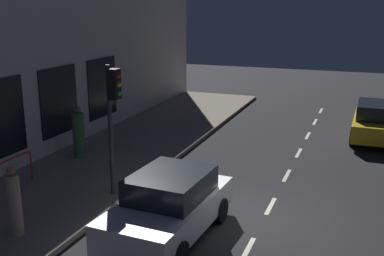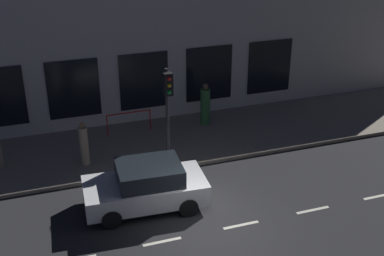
{
  "view_description": "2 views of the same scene",
  "coord_description": "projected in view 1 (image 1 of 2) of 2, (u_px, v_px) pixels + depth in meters",
  "views": [
    {
      "loc": [
        -2.29,
        11.19,
        5.54
      ],
      "look_at": [
        2.53,
        -1.4,
        1.94
      ],
      "focal_mm": 43.84,
      "sensor_mm": 36.0,
      "label": 1
    },
    {
      "loc": [
        -12.12,
        4.74,
        9.8
      ],
      "look_at": [
        3.56,
        -0.56,
        1.88
      ],
      "focal_mm": 47.86,
      "sensor_mm": 36.0,
      "label": 2
    }
  ],
  "objects": [
    {
      "name": "sidewalk",
      "position": [
        64.0,
        186.0,
        14.46
      ],
      "size": [
        4.5,
        32.0,
        0.15
      ],
      "color": "gray",
      "rests_on": "ground"
    },
    {
      "name": "parked_car_0",
      "position": [
        169.0,
        205.0,
        11.39
      ],
      "size": [
        2.16,
        4.11,
        1.58
      ],
      "rotation": [
        0.0,
        0.0,
        -0.06
      ],
      "color": "silver",
      "rests_on": "ground"
    },
    {
      "name": "lane_centre_line",
      "position": [
        271.0,
        206.0,
        13.22
      ],
      "size": [
        0.12,
        27.2,
        0.01
      ],
      "color": "beige",
      "rests_on": "ground"
    },
    {
      "name": "pedestrian_1",
      "position": [
        79.0,
        134.0,
        16.76
      ],
      "size": [
        0.49,
        0.49,
        1.88
      ],
      "rotation": [
        0.0,
        0.0,
        4.53
      ],
      "color": "#336B38",
      "rests_on": "sidewalk"
    },
    {
      "name": "red_railing",
      "position": [
        9.0,
        168.0,
        13.76
      ],
      "size": [
        0.05,
        1.9,
        0.97
      ],
      "color": "red",
      "rests_on": "sidewalk"
    },
    {
      "name": "traffic_light",
      "position": [
        113.0,
        104.0,
        12.97
      ],
      "size": [
        0.47,
        0.32,
        3.77
      ],
      "color": "#2D2D30",
      "rests_on": "sidewalk"
    },
    {
      "name": "pedestrian_0",
      "position": [
        14.0,
        203.0,
        11.08
      ],
      "size": [
        0.36,
        0.36,
        1.74
      ],
      "rotation": [
        0.0,
        0.0,
        4.63
      ],
      "color": "gray",
      "rests_on": "sidewalk"
    },
    {
      "name": "parked_car_1",
      "position": [
        377.0,
        121.0,
        19.51
      ],
      "size": [
        1.95,
        4.32,
        1.58
      ],
      "rotation": [
        0.0,
        0.0,
        3.13
      ],
      "color": "gold",
      "rests_on": "ground"
    },
    {
      "name": "ground_plane",
      "position": [
        263.0,
        221.0,
        12.32
      ],
      "size": [
        60.0,
        60.0,
        0.0
      ],
      "primitive_type": "plane",
      "color": "#232326"
    }
  ]
}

